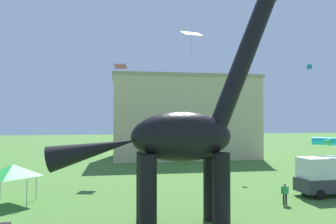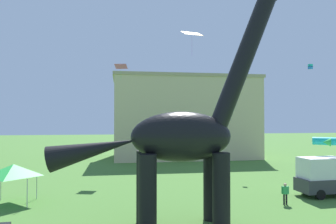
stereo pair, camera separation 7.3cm
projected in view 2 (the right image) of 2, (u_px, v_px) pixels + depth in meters
name	position (u px, v px, depth m)	size (l,w,h in m)	color
dinosaur_sculpture	(180.00, 137.00, 19.06)	(14.16, 3.00, 14.80)	black
parked_box_truck	(329.00, 176.00, 26.56)	(5.70, 2.40, 3.20)	#38383D
person_vendor_side	(285.00, 192.00, 23.80)	(0.60, 0.27, 1.61)	black
festival_canopy_tent	(14.00, 170.00, 23.99)	(3.15, 3.15, 3.00)	#B2B2B7
kite_high_right	(328.00, 141.00, 27.70)	(2.51, 2.58, 0.73)	#19B2B7
kite_trailing	(121.00, 66.00, 37.66)	(1.62, 1.31, 1.87)	pink
kite_mid_center	(310.00, 67.00, 40.06)	(0.44, 0.44, 0.60)	#19B2B7
kite_far_right	(239.00, 78.00, 38.80)	(0.58, 0.71, 0.22)	pink
kite_high_left	(192.00, 34.00, 27.31)	(1.86, 1.45, 2.21)	orange
background_building_block	(185.00, 117.00, 53.33)	(23.64, 11.11, 13.41)	#CCB78E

